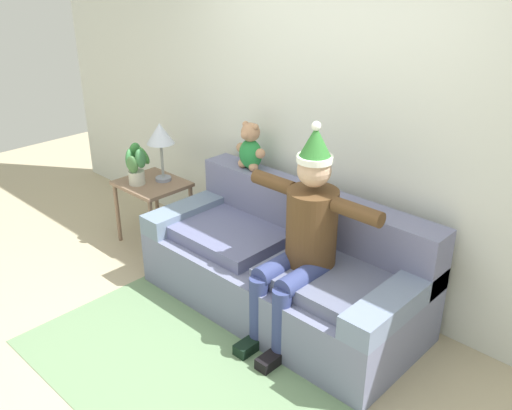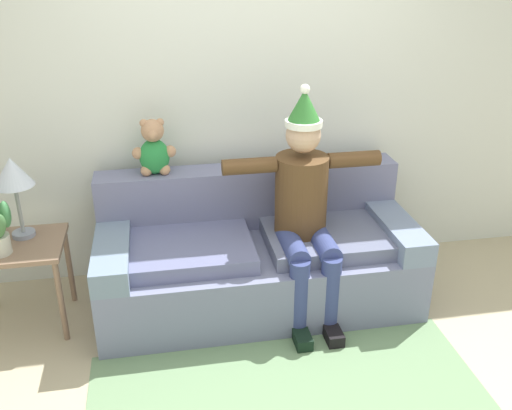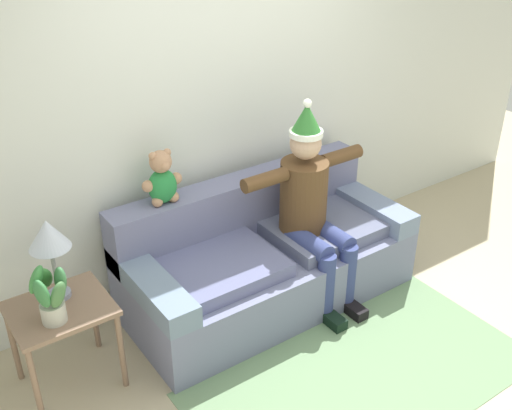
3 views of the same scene
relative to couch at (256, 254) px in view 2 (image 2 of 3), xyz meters
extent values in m
plane|color=tan|center=(0.00, -1.01, -0.33)|extent=(10.00, 10.00, 0.00)
cube|color=silver|center=(0.00, 0.54, 1.02)|extent=(7.00, 0.10, 2.70)
cube|color=slate|center=(0.00, -0.06, -0.11)|extent=(2.10, 0.93, 0.43)
cube|color=slate|center=(0.00, 0.29, 0.31)|extent=(2.10, 0.24, 0.43)
cube|color=slate|center=(-0.94, -0.06, 0.18)|extent=(0.22, 0.93, 0.15)
cube|color=slate|center=(0.94, -0.06, 0.18)|extent=(0.22, 0.93, 0.15)
cube|color=slate|center=(-0.47, -0.11, 0.15)|extent=(0.84, 0.65, 0.10)
cube|color=slate|center=(0.47, -0.11, 0.15)|extent=(0.84, 0.65, 0.10)
cylinder|color=#52381F|center=(0.28, -0.08, 0.46)|extent=(0.34, 0.34, 0.52)
sphere|color=tan|center=(0.28, -0.08, 0.86)|extent=(0.22, 0.22, 0.22)
cylinder|color=white|center=(0.28, -0.08, 0.94)|extent=(0.23, 0.23, 0.04)
cone|color=#2C712C|center=(0.28, -0.08, 1.05)|extent=(0.21, 0.21, 0.20)
sphere|color=white|center=(0.28, -0.08, 1.15)|extent=(0.06, 0.06, 0.06)
cylinder|color=navy|center=(0.18, -0.28, 0.20)|extent=(0.14, 0.40, 0.14)
cylinder|color=navy|center=(0.18, -0.48, -0.06)|extent=(0.13, 0.13, 0.53)
cube|color=black|center=(0.18, -0.56, -0.29)|extent=(0.10, 0.24, 0.08)
cylinder|color=navy|center=(0.38, -0.28, 0.20)|extent=(0.14, 0.40, 0.14)
cylinder|color=navy|center=(0.38, -0.48, -0.06)|extent=(0.13, 0.13, 0.53)
cube|color=black|center=(0.38, -0.56, -0.29)|extent=(0.10, 0.24, 0.08)
cylinder|color=#52381F|center=(-0.06, -0.08, 0.68)|extent=(0.34, 0.10, 0.10)
cylinder|color=#52381F|center=(0.62, -0.08, 0.68)|extent=(0.34, 0.10, 0.10)
ellipsoid|color=#25843D|center=(-0.63, 0.29, 0.65)|extent=(0.20, 0.16, 0.24)
sphere|color=tan|center=(-0.63, 0.29, 0.83)|extent=(0.15, 0.15, 0.15)
sphere|color=tan|center=(-0.63, 0.23, 0.82)|extent=(0.07, 0.07, 0.07)
sphere|color=tan|center=(-0.69, 0.29, 0.88)|extent=(0.05, 0.05, 0.05)
sphere|color=tan|center=(-0.58, 0.29, 0.88)|extent=(0.05, 0.05, 0.05)
sphere|color=tan|center=(-0.74, 0.29, 0.68)|extent=(0.08, 0.08, 0.08)
sphere|color=tan|center=(-0.69, 0.26, 0.56)|extent=(0.08, 0.08, 0.08)
sphere|color=tan|center=(-0.53, 0.29, 0.68)|extent=(0.08, 0.08, 0.08)
sphere|color=tan|center=(-0.57, 0.26, 0.56)|extent=(0.08, 0.08, 0.08)
cube|color=#826550|center=(-1.52, -0.05, 0.24)|extent=(0.58, 0.50, 0.03)
cylinder|color=#826550|center=(-1.26, -0.27, -0.05)|extent=(0.04, 0.04, 0.56)
cylinder|color=#826550|center=(-1.26, 0.17, -0.05)|extent=(0.04, 0.04, 0.56)
cylinder|color=gray|center=(-1.48, 0.05, 0.27)|extent=(0.14, 0.14, 0.03)
cylinder|color=gray|center=(-1.48, 0.05, 0.45)|extent=(0.02, 0.02, 0.31)
cone|color=silver|center=(-1.48, 0.05, 0.69)|extent=(0.24, 0.24, 0.18)
ellipsoid|color=#397743|center=(-1.51, -0.15, 0.51)|extent=(0.08, 0.14, 0.20)
cube|color=#6A8B62|center=(0.00, -1.07, -0.32)|extent=(2.18, 1.16, 0.01)
camera|label=1|loc=(2.28, -2.70, 2.12)|focal=39.09mm
camera|label=2|loc=(-0.61, -3.34, 1.93)|focal=39.92mm
camera|label=3|loc=(-2.21, -3.05, 2.50)|focal=43.08mm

